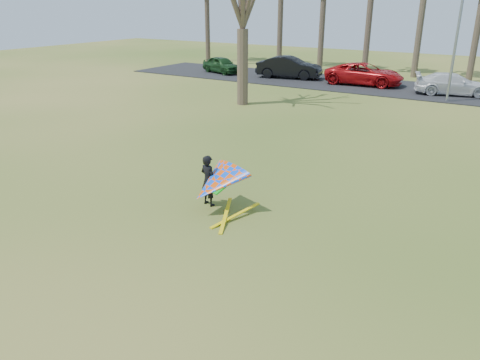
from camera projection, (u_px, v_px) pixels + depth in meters
The scene contains 8 objects.
ground at pixel (197, 246), 11.51m from camera, with size 100.00×100.00×0.00m, color #295913.
parking_strip at pixel (423, 91), 31.25m from camera, with size 46.00×7.00×0.06m, color black.
streetlight at pixel (462, 23), 26.22m from camera, with size 2.28×0.18×8.00m.
car_0 at pixel (222, 65), 38.53m from camera, with size 1.56×3.87×1.32m, color #193F1A.
car_1 at pixel (289, 67), 35.91m from camera, with size 1.72×4.94×1.63m, color black.
car_2 at pixel (364, 74), 33.06m from camera, with size 2.49×5.40×1.50m, color red.
car_3 at pixel (453, 84), 29.54m from camera, with size 1.86×4.58×1.33m, color silver.
kite_flyer at pixel (215, 183), 13.18m from camera, with size 2.13×2.39×2.02m.
Camera 1 is at (6.31, -8.03, 5.65)m, focal length 35.00 mm.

